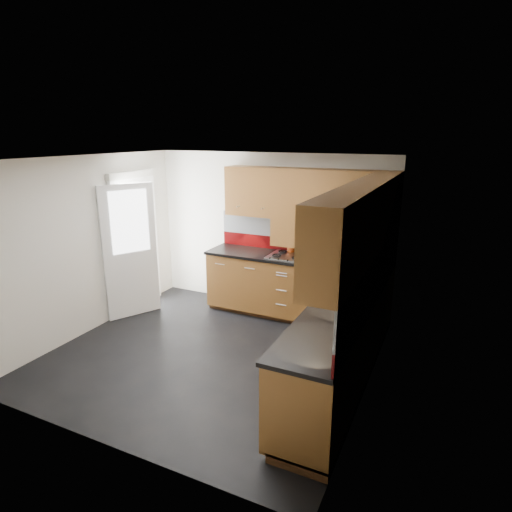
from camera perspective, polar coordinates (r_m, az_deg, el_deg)
The scene contains 14 objects.
room at distance 4.99m, azimuth -6.40°, elevation 2.39°, with size 4.00×3.80×2.64m.
base_cabinets at distance 5.53m, azimuth 7.50°, elevation -7.88°, with size 2.70×3.20×0.95m.
countertop at distance 5.35m, azimuth 7.50°, elevation -3.19°, with size 2.72×3.22×0.04m.
backsplash at distance 5.41m, azimuth 10.59°, elevation 0.12°, with size 2.70×3.20×0.54m.
upper_cabinets at distance 5.14m, azimuth 10.01°, elevation 6.52°, with size 2.50×3.20×0.72m.
extractor_hood at distance 6.28m, azimuth 5.02°, elevation 3.22°, with size 0.60×0.33×0.40m, color brown.
glass_cabinet at distance 5.32m, azimuth 15.89°, elevation 6.75°, with size 0.32×0.80×0.66m.
back_door at distance 6.72m, azimuth -15.96°, elevation 1.33°, with size 0.42×1.19×2.04m.
gas_hob at distance 6.21m, azimuth 4.41°, elevation -0.01°, with size 0.58×0.51×0.05m.
utensil_pot at distance 6.42m, azimuth 4.71°, elevation 1.24°, with size 0.12×0.12×0.41m.
toaster at distance 6.15m, azimuth 10.38°, elevation 0.31°, with size 0.27×0.19×0.18m.
food_processor at distance 5.52m, azimuth 14.04°, elevation -1.10°, with size 0.19×0.19×0.32m.
paper_towel at distance 4.39m, azimuth 12.22°, elevation -5.62°, with size 0.13×0.13×0.27m, color white.
orange_cloth at distance 5.57m, azimuth 13.69°, elevation -2.43°, with size 0.14×0.12×0.02m, color orange.
Camera 1 is at (2.55, -4.12, 2.67)m, focal length 30.00 mm.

